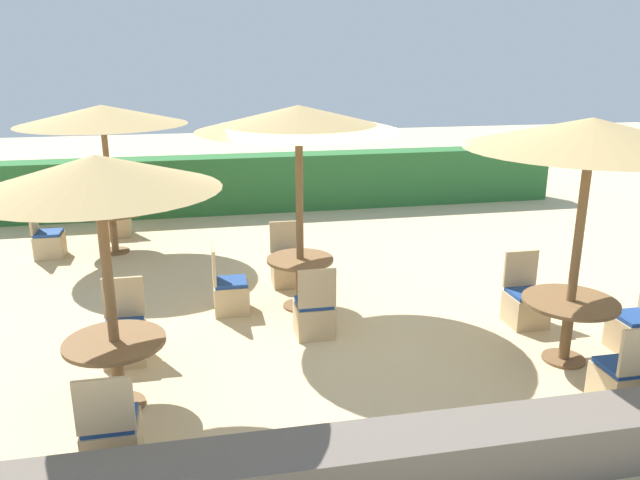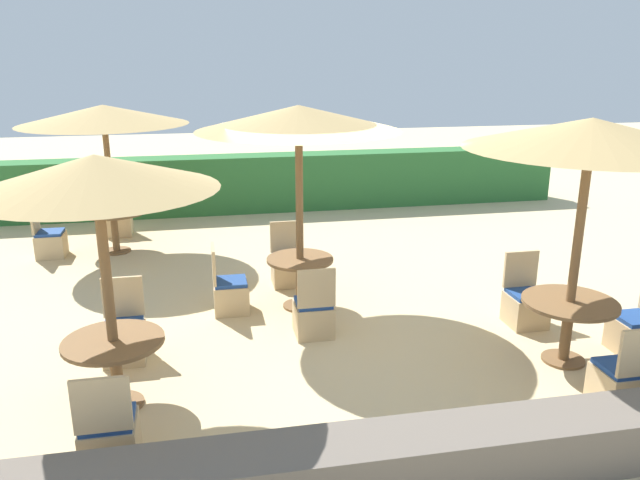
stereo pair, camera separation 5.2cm
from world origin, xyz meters
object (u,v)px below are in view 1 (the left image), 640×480
object	(u,v)px
patio_chair_front_right_east	(635,330)
patio_chair_center_north	(287,267)
patio_chair_center_south	(314,315)
patio_chair_front_left_north	(125,338)
round_table_back_left	(112,218)
parasol_front_left	(97,174)
patio_chair_front_right_south	(623,382)
patio_chair_front_right_north	(525,305)
patio_chair_front_left_south	(112,438)
parasol_back_left	(102,115)
round_table_front_left	(116,356)
patio_chair_back_left_north	(118,222)
patio_chair_center_west	(230,293)
parasol_front_right	(592,135)
round_table_front_right	(569,314)
round_table_center	(300,271)
patio_chair_back_left_west	(48,242)
parasol_center	(299,119)

from	to	relation	value
patio_chair_front_right_east	patio_chair_center_north	bearing A→B (deg)	50.70
patio_chair_center_south	patio_chair_front_left_north	bearing A→B (deg)	-174.62
round_table_back_left	patio_chair_front_right_east	distance (m)	8.21
parasol_front_left	patio_chair_front_right_south	xyz separation A→B (m)	(4.87, -0.98, -2.08)
patio_chair_front_right_south	patio_chair_front_right_north	size ratio (longest dim) A/B	1.00
patio_chair_front_left_south	parasol_back_left	distance (m)	6.52
parasol_front_left	parasol_back_left	bearing A→B (deg)	96.51
round_table_front_left	patio_chair_back_left_north	bearing A→B (deg)	95.84
patio_chair_center_south	patio_chair_back_left_north	distance (m)	5.79
patio_chair_center_north	patio_chair_center_west	distance (m)	1.28
parasol_front_right	patio_chair_front_right_north	xyz separation A→B (m)	(0.05, 1.01, -2.31)
patio_chair_front_left_south	round_table_back_left	xyz separation A→B (m)	(-0.63, 6.13, 0.35)
parasol_front_right	patio_chair_back_left_north	bearing A→B (deg)	131.34
round_table_back_left	patio_chair_back_left_north	bearing A→B (deg)	92.60
patio_chair_front_left_north	patio_chair_front_left_south	world-z (taller)	same
round_table_front_left	parasol_front_right	xyz separation A→B (m)	(4.87, -0.01, 2.02)
patio_chair_front_left_south	patio_chair_front_right_north	bearing A→B (deg)	21.80
patio_chair_center_north	parasol_back_left	xyz separation A→B (m)	(-2.73, 2.14, 2.11)
patio_chair_front_left_north	round_table_front_right	bearing A→B (deg)	168.35
round_table_center	patio_chair_center_west	xyz separation A→B (m)	(-0.96, 0.02, -0.26)
parasol_front_left	patio_chair_front_right_east	world-z (taller)	parasol_front_left
patio_chair_front_left_north	round_table_center	bearing A→B (deg)	-153.06
parasol_front_left	patio_chair_center_west	size ratio (longest dim) A/B	2.71
patio_chair_back_left_north	parasol_front_right	world-z (taller)	parasol_front_right
patio_chair_front_left_north	round_table_front_right	xyz separation A→B (m)	(4.90, -1.01, 0.31)
patio_chair_front_right_east	patio_chair_front_right_south	size ratio (longest dim) A/B	1.00
patio_chair_front_left_south	patio_chair_back_left_west	xyz separation A→B (m)	(-1.71, 6.08, 0.00)
parasol_back_left	patio_chair_back_left_west	xyz separation A→B (m)	(-1.08, -0.05, -2.11)
parasol_back_left	patio_chair_back_left_north	bearing A→B (deg)	92.60
round_table_center	patio_chair_back_left_north	distance (m)	5.01
patio_chair_front_left_south	patio_chair_center_north	xyz separation A→B (m)	(2.10, 4.00, 0.00)
patio_chair_center_south	round_table_back_left	distance (m)	4.86
patio_chair_front_left_north	round_table_back_left	distance (m)	4.23
parasol_front_right	patio_chair_back_left_west	bearing A→B (deg)	141.86
patio_chair_back_left_north	patio_chair_front_right_south	xyz separation A→B (m)	(5.51, -7.24, 0.00)
parasol_center	parasol_back_left	world-z (taller)	parasol_center
parasol_front_left	parasol_center	xyz separation A→B (m)	(2.18, 2.13, 0.22)
patio_chair_front_left_north	parasol_center	world-z (taller)	parasol_center
patio_chair_front_left_north	patio_chair_front_right_south	world-z (taller)	same
parasol_back_left	round_table_center	bearing A→B (deg)	-47.70
round_table_center	patio_chair_center_north	bearing A→B (deg)	92.79
round_table_front_left	patio_chair_center_north	world-z (taller)	patio_chair_center_north
patio_chair_back_left_west	patio_chair_front_right_north	bearing A→B (deg)	57.95
patio_chair_center_south	patio_chair_front_right_east	world-z (taller)	same
round_table_front_left	patio_chair_front_right_east	size ratio (longest dim) A/B	1.05
patio_chair_front_left_north	parasol_center	distance (m)	3.39
round_table_front_left	parasol_center	size ratio (longest dim) A/B	0.36
round_table_front_left	patio_chair_front_right_north	xyz separation A→B (m)	(4.93, 1.00, -0.29)
parasol_center	patio_chair_front_left_south	bearing A→B (deg)	-124.80
parasol_back_left	round_table_back_left	distance (m)	1.76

